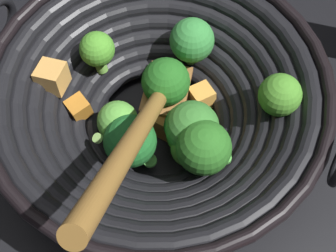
{
  "coord_description": "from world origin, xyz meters",
  "views": [
    {
      "loc": [
        -0.09,
        0.25,
        0.51
      ],
      "look_at": [
        -0.01,
        0.01,
        0.03
      ],
      "focal_mm": 51.32,
      "sensor_mm": 36.0,
      "label": 1
    }
  ],
  "objects": [
    {
      "name": "wok",
      "position": [
        -0.0,
        0.0,
        0.07
      ],
      "size": [
        0.4,
        0.39,
        0.26
      ],
      "color": "black",
      "rests_on": "ground"
    },
    {
      "name": "ground_plane",
      "position": [
        0.0,
        0.0,
        0.0
      ],
      "size": [
        4.0,
        4.0,
        0.0
      ],
      "primitive_type": "plane",
      "color": "black"
    }
  ]
}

